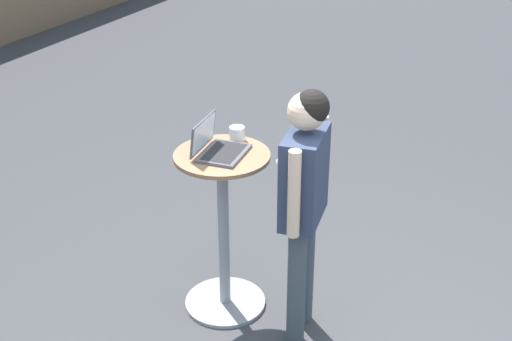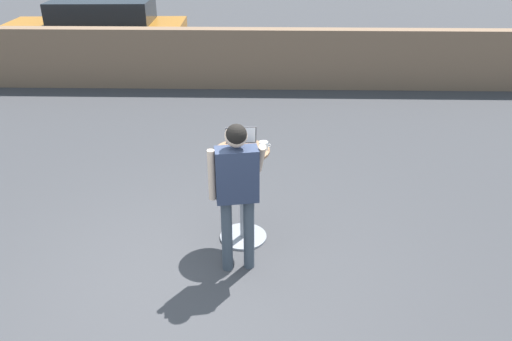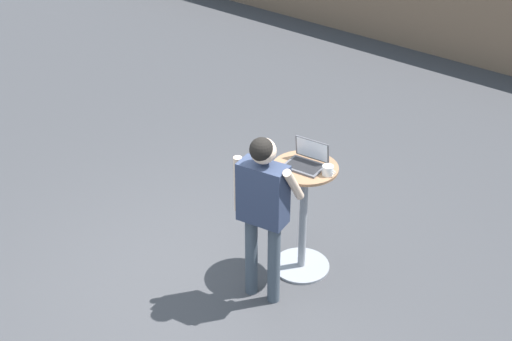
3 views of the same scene
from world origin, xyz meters
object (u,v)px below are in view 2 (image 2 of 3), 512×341
object	(u,v)px
cafe_table	(243,193)
laptop	(242,145)
coffee_mug	(264,146)
parked_car_near_street	(99,30)
standing_person	(237,181)

from	to	relation	value
cafe_table	laptop	xyz separation A→B (m)	(-0.01, 0.03, 0.56)
coffee_mug	parked_car_near_street	world-z (taller)	parked_car_near_street
coffee_mug	parked_car_near_street	bearing A→B (deg)	118.24
standing_person	parked_car_near_street	xyz separation A→B (m)	(-3.98, 8.43, -0.25)
laptop	parked_car_near_street	xyz separation A→B (m)	(-4.00, 7.86, -0.38)
cafe_table	parked_car_near_street	xyz separation A→B (m)	(-4.00, 7.89, 0.18)
cafe_table	laptop	distance (m)	0.56
coffee_mug	standing_person	xyz separation A→B (m)	(-0.25, -0.56, -0.13)
cafe_table	standing_person	size ratio (longest dim) A/B	0.68
coffee_mug	parked_car_near_street	xyz separation A→B (m)	(-4.23, 7.87, -0.38)
cafe_table	coffee_mug	distance (m)	0.60
laptop	coffee_mug	bearing A→B (deg)	-2.75
standing_person	laptop	bearing A→B (deg)	88.09
laptop	coffee_mug	xyz separation A→B (m)	(0.23, -0.01, -0.00)
cafe_table	parked_car_near_street	world-z (taller)	parked_car_near_street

